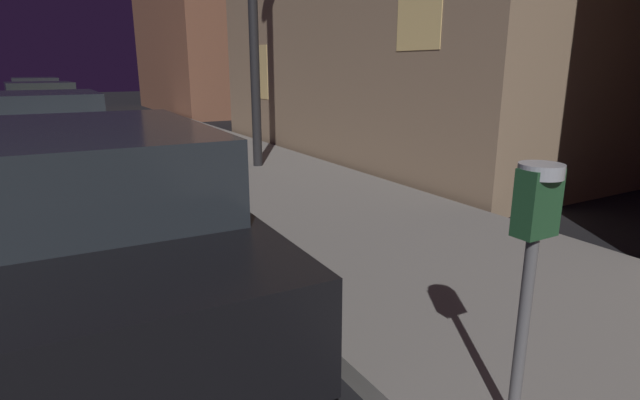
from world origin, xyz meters
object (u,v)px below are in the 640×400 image
(car_black, at_px, (89,217))
(car_red, at_px, (37,96))
(parking_meter, at_px, (534,234))
(car_white, at_px, (53,135))
(car_yellow_cab, at_px, (42,108))

(car_black, bearing_deg, car_red, 90.00)
(parking_meter, distance_m, car_black, 3.18)
(car_white, bearing_deg, car_black, -90.01)
(car_black, height_order, car_red, same)
(car_yellow_cab, bearing_deg, car_black, -90.01)
(car_black, xyz_separation_m, car_yellow_cab, (0.00, 12.23, -0.02))
(parking_meter, xyz_separation_m, car_white, (-1.56, 8.35, -0.42))
(car_white, bearing_deg, car_red, 90.00)
(car_white, height_order, car_red, same)
(car_white, bearing_deg, parking_meter, -79.45)
(car_black, relative_size, car_white, 1.08)
(car_black, bearing_deg, car_white, 89.99)
(car_white, relative_size, car_red, 0.94)
(parking_meter, height_order, car_red, parking_meter)
(parking_meter, distance_m, car_white, 8.51)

